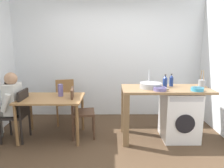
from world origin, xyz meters
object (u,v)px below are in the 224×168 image
object	(u,v)px
washing_machine	(179,115)
mixing_bowl	(160,89)
chair_person_seat	(18,112)
vase	(61,90)
colander	(197,89)
chair_opposite	(79,109)
utensil_crock	(202,83)
seated_person	(8,103)
bottle_tall_green	(165,81)
bottle_squat_brown	(171,81)
dining_table	(51,103)
chair_spare_by_wall	(65,99)

from	to	relation	value
washing_machine	mixing_bowl	xyz separation A→B (m)	(-0.41, -0.20, 0.52)
chair_person_seat	vase	world-z (taller)	vase
washing_machine	colander	size ratio (longest dim) A/B	4.30
chair_opposite	washing_machine	distance (m)	1.79
utensil_crock	mixing_bowl	bearing A→B (deg)	-162.25
chair_person_seat	mixing_bowl	distance (m)	2.44
seated_person	bottle_tall_green	world-z (taller)	seated_person
bottle_squat_brown	mixing_bowl	xyz separation A→B (m)	(-0.28, -0.34, -0.07)
dining_table	chair_spare_by_wall	xyz separation A→B (m)	(0.08, 0.77, -0.14)
bottle_squat_brown	colander	bearing A→B (deg)	-48.12
bottle_squat_brown	colander	size ratio (longest dim) A/B	1.12
bottle_tall_green	vase	world-z (taller)	bottle_tall_green
dining_table	colander	xyz separation A→B (m)	(2.45, -0.26, 0.31)
dining_table	seated_person	size ratio (longest dim) A/B	0.92
bottle_tall_green	mixing_bowl	distance (m)	0.31
bottle_squat_brown	colander	xyz separation A→B (m)	(0.32, -0.36, -0.07)
bottle_squat_brown	utensil_crock	world-z (taller)	utensil_crock
seated_person	mixing_bowl	xyz separation A→B (m)	(2.55, -0.14, 0.28)
seated_person	bottle_squat_brown	size ratio (longest dim) A/B	5.37
bottle_squat_brown	bottle_tall_green	bearing A→B (deg)	-149.52
mixing_bowl	utensil_crock	distance (m)	0.82
washing_machine	colander	distance (m)	0.59
chair_spare_by_wall	mixing_bowl	size ratio (longest dim) A/B	4.29
dining_table	chair_person_seat	bearing A→B (deg)	-169.47
bottle_squat_brown	utensil_crock	size ratio (longest dim) A/B	0.75
dining_table	chair_opposite	distance (m)	0.50
bottle_tall_green	seated_person	bearing A→B (deg)	-177.43
seated_person	colander	bearing A→B (deg)	-91.88
dining_table	chair_opposite	world-z (taller)	chair_opposite
chair_person_seat	bottle_tall_green	distance (m)	2.59
dining_table	vase	xyz separation A→B (m)	(0.15, 0.10, 0.21)
chair_person_seat	mixing_bowl	bearing A→B (deg)	-92.27
mixing_bowl	colander	distance (m)	0.60
vase	utensil_crock	bearing A→B (deg)	-2.10
washing_machine	utensil_crock	xyz separation A→B (m)	(0.37, 0.05, 0.56)
chair_opposite	vase	world-z (taller)	vase
mixing_bowl	colander	xyz separation A→B (m)	(0.60, -0.02, -0.00)
dining_table	mixing_bowl	bearing A→B (deg)	-7.43
seated_person	utensil_crock	bearing A→B (deg)	-87.08
bottle_squat_brown	seated_person	bearing A→B (deg)	-176.00
mixing_bowl	vase	world-z (taller)	mixing_bowl
dining_table	seated_person	world-z (taller)	seated_person
utensil_crock	chair_spare_by_wall	bearing A→B (deg)	163.31
chair_opposite	utensil_crock	xyz separation A→B (m)	(2.15, -0.03, 0.48)
dining_table	bottle_squat_brown	distance (m)	2.16
mixing_bowl	vase	bearing A→B (deg)	168.63
chair_spare_by_wall	bottle_tall_green	size ratio (longest dim) A/B	4.02
dining_table	chair_opposite	bearing A→B (deg)	4.92
chair_person_seat	chair_spare_by_wall	size ratio (longest dim) A/B	1.00
bottle_tall_green	utensil_crock	xyz separation A→B (m)	(0.63, -0.01, -0.03)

